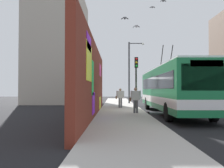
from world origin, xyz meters
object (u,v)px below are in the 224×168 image
object	(u,v)px
parked_car_black	(198,97)
street_lamp	(131,68)
parked_car_champagne	(224,100)
pedestrian_at_curb	(136,98)
traffic_light	(136,74)
city_bus	(172,88)
pedestrian_midblock	(120,96)

from	to	relation	value
parked_car_black	street_lamp	distance (m)	7.96
parked_car_champagne	street_lamp	size ratio (longest dim) A/B	0.71
parked_car_black	pedestrian_at_curb	distance (m)	13.16
street_lamp	traffic_light	bearing A→B (deg)	179.29
city_bus	pedestrian_at_curb	xyz separation A→B (m)	(-0.76, 2.54, -0.64)
pedestrian_at_curb	city_bus	bearing A→B (deg)	-73.40
pedestrian_at_curb	street_lamp	distance (m)	11.59
pedestrian_at_curb	street_lamp	world-z (taller)	street_lamp
city_bus	pedestrian_at_curb	world-z (taller)	city_bus
pedestrian_midblock	street_lamp	xyz separation A→B (m)	(6.58, -1.36, 2.98)
pedestrian_midblock	street_lamp	world-z (taller)	street_lamp
parked_car_black	pedestrian_midblock	world-z (taller)	pedestrian_midblock
pedestrian_midblock	traffic_light	distance (m)	2.40
parked_car_champagne	traffic_light	world-z (taller)	traffic_light
parked_car_champagne	pedestrian_midblock	bearing A→B (deg)	88.69
city_bus	parked_car_black	world-z (taller)	city_bus
city_bus	pedestrian_at_curb	size ratio (longest dim) A/B	7.40
parked_car_black	pedestrian_midblock	size ratio (longest dim) A/B	2.67
pedestrian_at_curb	street_lamp	xyz separation A→B (m)	(11.19, -0.49, 2.96)
city_bus	parked_car_champagne	distance (m)	6.42
pedestrian_midblock	parked_car_champagne	bearing A→B (deg)	-91.31
traffic_light	street_lamp	size ratio (longest dim) A/B	0.60
city_bus	parked_car_black	size ratio (longest dim) A/B	2.84
street_lamp	pedestrian_at_curb	bearing A→B (deg)	177.51
city_bus	parked_car_champagne	size ratio (longest dim) A/B	2.49
pedestrian_at_curb	parked_car_champagne	bearing A→B (deg)	-60.31
parked_car_black	traffic_light	bearing A→B (deg)	133.13
city_bus	traffic_light	distance (m)	3.87
parked_car_champagne	pedestrian_at_curb	size ratio (longest dim) A/B	2.98
parked_car_champagne	street_lamp	world-z (taller)	street_lamp
pedestrian_midblock	traffic_light	world-z (taller)	traffic_light
parked_car_black	street_lamp	bearing A→B (deg)	85.58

